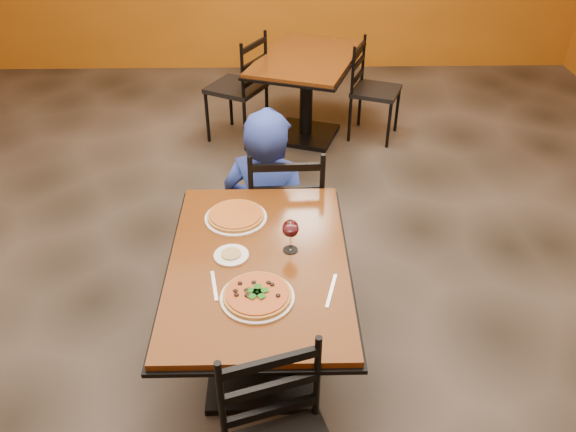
{
  "coord_description": "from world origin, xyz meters",
  "views": [
    {
      "loc": [
        0.09,
        -2.49,
        2.37
      ],
      "look_at": [
        0.14,
        -0.3,
        0.85
      ],
      "focal_mm": 35.35,
      "sensor_mm": 36.0,
      "label": 1
    }
  ],
  "objects_px": {
    "chair_main_far": "(285,209)",
    "pizza_main": "(257,295)",
    "table_main": "(260,292)",
    "diner": "(268,195)",
    "chair_second_left": "(236,88)",
    "chair_second_right": "(376,91)",
    "wine_glass": "(290,235)",
    "plate_main": "(257,297)",
    "table_second": "(307,79)",
    "pizza_far": "(236,215)",
    "side_plate": "(231,255)",
    "plate_far": "(236,218)"
  },
  "relations": [
    {
      "from": "chair_main_far",
      "to": "pizza_main",
      "type": "bearing_deg",
      "value": 81.23
    },
    {
      "from": "table_main",
      "to": "diner",
      "type": "xyz_separation_m",
      "value": [
        0.03,
        0.85,
        -0.0
      ]
    },
    {
      "from": "table_main",
      "to": "chair_second_left",
      "type": "xyz_separation_m",
      "value": [
        -0.26,
        2.7,
        -0.08
      ]
    },
    {
      "from": "chair_main_far",
      "to": "diner",
      "type": "xyz_separation_m",
      "value": [
        -0.1,
        0.04,
        0.08
      ]
    },
    {
      "from": "chair_main_far",
      "to": "chair_second_right",
      "type": "xyz_separation_m",
      "value": [
        0.83,
        1.89,
        -0.04
      ]
    },
    {
      "from": "chair_second_left",
      "to": "wine_glass",
      "type": "height_order",
      "value": "chair_second_left"
    },
    {
      "from": "chair_main_far",
      "to": "plate_main",
      "type": "xyz_separation_m",
      "value": [
        -0.13,
        -1.06,
        0.28
      ]
    },
    {
      "from": "chair_second_left",
      "to": "chair_second_right",
      "type": "relative_size",
      "value": 1.1
    },
    {
      "from": "table_second",
      "to": "diner",
      "type": "distance_m",
      "value": 1.88
    },
    {
      "from": "chair_second_left",
      "to": "pizza_far",
      "type": "xyz_separation_m",
      "value": [
        0.14,
        -2.38,
        0.3
      ]
    },
    {
      "from": "diner",
      "to": "wine_glass",
      "type": "xyz_separation_m",
      "value": [
        0.12,
        -0.78,
        0.29
      ]
    },
    {
      "from": "table_main",
      "to": "side_plate",
      "type": "xyz_separation_m",
      "value": [
        -0.12,
        0.03,
        0.2
      ]
    },
    {
      "from": "chair_second_left",
      "to": "pizza_main",
      "type": "bearing_deg",
      "value": 33.63
    },
    {
      "from": "plate_main",
      "to": "chair_second_right",
      "type": "bearing_deg",
      "value": 72.0
    },
    {
      "from": "chair_second_left",
      "to": "pizza_far",
      "type": "height_order",
      "value": "chair_second_left"
    },
    {
      "from": "table_second",
      "to": "side_plate",
      "type": "xyz_separation_m",
      "value": [
        -0.47,
        -2.68,
        0.2
      ]
    },
    {
      "from": "table_second",
      "to": "pizza_far",
      "type": "bearing_deg",
      "value": -101.13
    },
    {
      "from": "pizza_main",
      "to": "wine_glass",
      "type": "height_order",
      "value": "wine_glass"
    },
    {
      "from": "chair_second_left",
      "to": "pizza_main",
      "type": "height_order",
      "value": "chair_second_left"
    },
    {
      "from": "chair_main_far",
      "to": "side_plate",
      "type": "relative_size",
      "value": 5.9
    },
    {
      "from": "table_second",
      "to": "chair_second_left",
      "type": "xyz_separation_m",
      "value": [
        -0.61,
        -0.0,
        -0.08
      ]
    },
    {
      "from": "diner",
      "to": "chair_second_left",
      "type": "bearing_deg",
      "value": -61.46
    },
    {
      "from": "chair_second_right",
      "to": "diner",
      "type": "height_order",
      "value": "diner"
    },
    {
      "from": "pizza_main",
      "to": "plate_far",
      "type": "height_order",
      "value": "pizza_main"
    },
    {
      "from": "pizza_far",
      "to": "chair_second_right",
      "type": "bearing_deg",
      "value": 65.56
    },
    {
      "from": "chair_main_far",
      "to": "chair_second_right",
      "type": "height_order",
      "value": "chair_main_far"
    },
    {
      "from": "wine_glass",
      "to": "chair_main_far",
      "type": "bearing_deg",
      "value": 91.02
    },
    {
      "from": "diner",
      "to": "chair_main_far",
      "type": "bearing_deg",
      "value": -179.2
    },
    {
      "from": "plate_far",
      "to": "table_second",
      "type": "bearing_deg",
      "value": 78.87
    },
    {
      "from": "table_main",
      "to": "pizza_far",
      "type": "relative_size",
      "value": 4.39
    },
    {
      "from": "pizza_far",
      "to": "side_plate",
      "type": "height_order",
      "value": "pizza_far"
    },
    {
      "from": "chair_second_right",
      "to": "plate_main",
      "type": "distance_m",
      "value": 3.12
    },
    {
      "from": "table_second",
      "to": "wine_glass",
      "type": "height_order",
      "value": "wine_glass"
    },
    {
      "from": "chair_main_far",
      "to": "pizza_far",
      "type": "xyz_separation_m",
      "value": [
        -0.25,
        -0.49,
        0.3
      ]
    },
    {
      "from": "table_second",
      "to": "plate_main",
      "type": "height_order",
      "value": "plate_main"
    },
    {
      "from": "pizza_far",
      "to": "wine_glass",
      "type": "relative_size",
      "value": 1.56
    },
    {
      "from": "pizza_far",
      "to": "side_plate",
      "type": "xyz_separation_m",
      "value": [
        -0.0,
        -0.3,
        -0.02
      ]
    },
    {
      "from": "plate_main",
      "to": "chair_main_far",
      "type": "bearing_deg",
      "value": 82.94
    },
    {
      "from": "diner",
      "to": "plate_far",
      "type": "height_order",
      "value": "diner"
    },
    {
      "from": "chair_second_right",
      "to": "wine_glass",
      "type": "bearing_deg",
      "value": -175.36
    },
    {
      "from": "diner",
      "to": "pizza_far",
      "type": "height_order",
      "value": "diner"
    },
    {
      "from": "side_plate",
      "to": "chair_main_far",
      "type": "bearing_deg",
      "value": 71.85
    },
    {
      "from": "chair_second_right",
      "to": "pizza_far",
      "type": "bearing_deg",
      "value": 177.38
    },
    {
      "from": "table_second",
      "to": "side_plate",
      "type": "bearing_deg",
      "value": -100.02
    },
    {
      "from": "chair_main_far",
      "to": "pizza_far",
      "type": "height_order",
      "value": "chair_main_far"
    },
    {
      "from": "diner",
      "to": "wine_glass",
      "type": "height_order",
      "value": "diner"
    },
    {
      "from": "chair_main_far",
      "to": "side_plate",
      "type": "xyz_separation_m",
      "value": [
        -0.26,
        -0.78,
        0.28
      ]
    },
    {
      "from": "pizza_main",
      "to": "pizza_far",
      "type": "height_order",
      "value": "same"
    },
    {
      "from": "plate_far",
      "to": "pizza_far",
      "type": "relative_size",
      "value": 1.11
    },
    {
      "from": "table_second",
      "to": "plate_far",
      "type": "distance_m",
      "value": 2.43
    }
  ]
}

